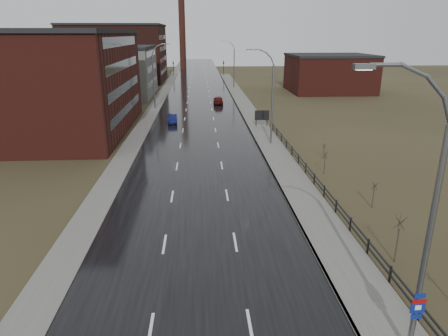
{
  "coord_description": "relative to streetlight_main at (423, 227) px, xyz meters",
  "views": [
    {
      "loc": [
        0.17,
        -11.07,
        12.98
      ],
      "look_at": [
        1.96,
        18.43,
        3.0
      ],
      "focal_mm": 32.0,
      "sensor_mm": 36.0,
      "label": 1
    }
  ],
  "objects": [
    {
      "name": "warehouse_far",
      "position": [
        -31.47,
        106.0,
        1.7
      ],
      "size": [
        26.52,
        24.48,
        15.5
      ],
      "color": "#331611",
      "rests_on": "ground"
    },
    {
      "name": "shrub_f",
      "position": [
        5.13,
        28.08,
        -5.21
      ],
      "size": [
        0.39,
        0.41,
        1.61
      ],
      "color": "#382D23",
      "rests_on": "ground"
    },
    {
      "name": "car_near",
      "position": [
        -12.52,
        46.95,
        -5.41
      ],
      "size": [
        1.68,
        4.06,
        1.31
      ],
      "primitive_type": "imported",
      "rotation": [
        0.0,
        0.0,
        0.07
      ],
      "color": "#0E1246",
      "rests_on": "ground"
    },
    {
      "name": "warehouse_near",
      "position": [
        -29.46,
        43.0,
        0.7
      ],
      "size": [
        22.44,
        28.56,
        13.5
      ],
      "color": "#471914",
      "rests_on": "ground"
    },
    {
      "name": "curb_right",
      "position": [
        -1.39,
        33.0,
        -5.97
      ],
      "size": [
        0.16,
        180.0,
        0.18
      ],
      "primitive_type": "cube",
      "color": "slate",
      "rests_on": "ground"
    },
    {
      "name": "shrub_e",
      "position": [
        3.64,
        22.94,
        -4.85
      ],
      "size": [
        0.54,
        0.57,
        2.27
      ],
      "color": "#382D23",
      "rests_on": "ground"
    },
    {
      "name": "sidewalk_left",
      "position": [
        -16.67,
        58.0,
        -6.0
      ],
      "size": [
        2.4,
        260.0,
        0.12
      ],
      "primitive_type": "cube",
      "color": "#595651",
      "rests_on": "ground"
    },
    {
      "name": "sidewalk_right",
      "position": [
        0.13,
        33.0,
        -5.97
      ],
      "size": [
        3.2,
        180.0,
        0.18
      ],
      "primitive_type": "cube",
      "color": "#595651",
      "rests_on": "ground"
    },
    {
      "name": "guardrail",
      "position": [
        1.83,
        16.32,
        -5.35
      ],
      "size": [
        0.1,
        53.05,
        1.1
      ],
      "color": "black",
      "rests_on": "ground"
    },
    {
      "name": "traffic_light_right",
      "position": [
        -0.47,
        118.0,
        -1.46
      ],
      "size": [
        0.58,
        2.73,
        5.3
      ],
      "color": "black",
      "rests_on": "ground"
    },
    {
      "name": "streetlight_right_far",
      "position": [
        0.03,
        88.0,
        -0.22
      ],
      "size": [
        3.36,
        0.28,
        11.35
      ],
      "color": "slate",
      "rests_on": "ground"
    },
    {
      "name": "streetlight_right_mid",
      "position": [
        0.03,
        34.0,
        -0.22
      ],
      "size": [
        3.36,
        0.28,
        11.35
      ],
      "color": "slate",
      "rests_on": "ground"
    },
    {
      "name": "shrub_d",
      "position": [
        5.06,
        14.93,
        -4.93
      ],
      "size": [
        0.51,
        0.53,
        2.12
      ],
      "color": "#382D23",
      "rests_on": "ground"
    },
    {
      "name": "traffic_light_left",
      "position": [
        -16.47,
        118.0,
        -1.46
      ],
      "size": [
        0.58,
        2.73,
        5.3
      ],
      "color": "black",
      "rests_on": "ground"
    },
    {
      "name": "streetlight_main",
      "position": [
        0.0,
        0.0,
        0.0
      ],
      "size": [
        3.91,
        0.29,
        12.11
      ],
      "color": "slate",
      "rests_on": "ground"
    },
    {
      "name": "smokestack",
      "position": [
        -14.47,
        148.0,
        9.44
      ],
      "size": [
        2.7,
        2.7,
        30.7
      ],
      "color": "#331611",
      "rests_on": "ground"
    },
    {
      "name": "streetlight_left",
      "position": [
        -16.17,
        60.0,
        -0.22
      ],
      "size": [
        3.36,
        0.28,
        11.35
      ],
      "color": "slate",
      "rests_on": "ground"
    },
    {
      "name": "warehouse_mid",
      "position": [
        -26.46,
        76.0,
        -0.8
      ],
      "size": [
        16.32,
        20.4,
        10.5
      ],
      "color": "slate",
      "rests_on": "ground"
    },
    {
      "name": "road",
      "position": [
        -8.47,
        58.0,
        -6.03
      ],
      "size": [
        14.0,
        300.0,
        0.06
      ],
      "primitive_type": "cube",
      "color": "black",
      "rests_on": "ground"
    },
    {
      "name": "billboard",
      "position": [
        0.63,
        43.57,
        -4.37
      ],
      "size": [
        2.1,
        0.17,
        2.49
      ],
      "color": "black",
      "rests_on": "ground"
    },
    {
      "name": "building_right",
      "position": [
        21.83,
        80.0,
        -1.8
      ],
      "size": [
        18.36,
        16.32,
        8.5
      ],
      "color": "#471914",
      "rests_on": "ground"
    },
    {
      "name": "car_far",
      "position": [
        -4.76,
        63.79,
        -5.28
      ],
      "size": [
        1.93,
        4.6,
        1.56
      ],
      "primitive_type": "imported",
      "rotation": [
        0.0,
        0.0,
        3.12
      ],
      "color": "#440B0B",
      "rests_on": "ground"
    },
    {
      "name": "shrub_c",
      "position": [
        3.15,
        7.13,
        -4.46
      ],
      "size": [
        0.7,
        0.74,
        3.01
      ],
      "color": "#382D23",
      "rests_on": "ground"
    }
  ]
}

